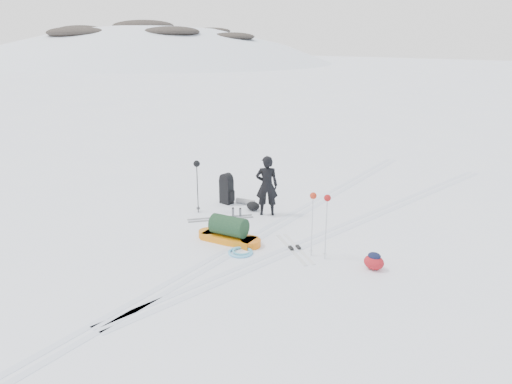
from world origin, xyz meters
TOP-DOWN VIEW (x-y plane):
  - ground at (0.00, 0.00)m, footprint 200.00×200.00m
  - ski_tracks at (0.61, 0.88)m, footprint 3.38×17.97m
  - skier at (-0.72, 1.13)m, footprint 0.69×0.66m
  - pulk_sled at (-0.31, -0.85)m, footprint 1.66×0.71m
  - expedition_rucksack at (-2.11, 1.22)m, footprint 0.91×0.54m
  - ski_poles_black at (-2.29, 0.17)m, footprint 0.18×0.18m
  - ski_poles_silver at (1.75, -0.33)m, footprint 0.45×0.19m
  - touring_skis_grey at (-1.47, 0.15)m, footprint 1.26×1.47m
  - touring_skis_white at (1.13, -0.29)m, footprint 1.58×1.20m
  - rope_coil at (0.33, -1.18)m, footprint 0.72×0.72m
  - small_daypack at (2.93, -0.12)m, footprint 0.53×0.51m
  - thermos_pair at (-1.24, 0.52)m, footprint 0.20×0.20m
  - stuff_sack at (-1.21, 1.18)m, footprint 0.44×0.36m

SIDE VIEW (x-z plane):
  - ground at x=0.00m, z-range 0.00..0.00m
  - ski_tracks at x=0.61m, z-range 0.00..0.01m
  - touring_skis_grey at x=-1.47m, z-range -0.02..0.04m
  - touring_skis_white at x=1.13m, z-range -0.02..0.05m
  - rope_coil at x=0.33m, z-range 0.00..0.07m
  - thermos_pair at x=-1.24m, z-range -0.01..0.24m
  - stuff_sack at x=-1.21m, z-range 0.00..0.24m
  - small_daypack at x=2.93m, z-range -0.01..0.36m
  - pulk_sled at x=-0.31m, z-range -0.07..0.54m
  - expedition_rucksack at x=-2.11m, z-range -0.03..0.84m
  - skier at x=-0.72m, z-range 0.00..1.60m
  - ski_poles_black at x=-2.29m, z-range 0.45..1.87m
  - ski_poles_silver at x=1.75m, z-range 0.48..1.91m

